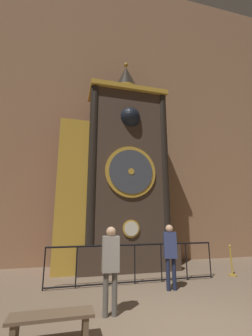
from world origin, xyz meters
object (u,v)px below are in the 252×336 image
at_px(clock_tower, 118,173).
at_px(stanchion_post, 232,265).
at_px(visitor_bench, 51,323).
at_px(visitor_near, 111,261).
at_px(visitor_far, 170,250).

distance_m(clock_tower, stanchion_post, 5.22).
bearing_deg(stanchion_post, visitor_bench, -152.56).
relative_size(visitor_near, visitor_bench, 1.33).
height_order(clock_tower, visitor_far, clock_tower).
bearing_deg(clock_tower, visitor_near, -104.38).
height_order(visitor_near, visitor_bench, visitor_near).
bearing_deg(visitor_bench, visitor_near, 36.86).
height_order(visitor_near, visitor_far, visitor_near).
relative_size(clock_tower, visitor_bench, 6.99).
distance_m(clock_tower, visitor_near, 4.87).
height_order(visitor_near, stanchion_post, visitor_near).
bearing_deg(stanchion_post, visitor_far, -160.72).
distance_m(clock_tower, visitor_bench, 6.17).
relative_size(clock_tower, visitor_near, 5.26).
xyz_separation_m(clock_tower, stanchion_post, (3.57, -1.82, -3.35)).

